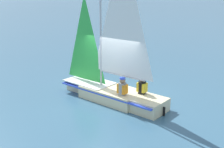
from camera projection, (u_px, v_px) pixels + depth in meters
name	position (u px, v px, depth m)	size (l,w,h in m)	color
ground_plane	(112.00, 100.00, 11.31)	(260.00, 260.00, 0.00)	#38607A
sailboat_main	(112.00, 79.00, 11.05)	(2.47, 4.75, 6.04)	beige
sailor_helm	(122.00, 91.00, 10.44)	(0.37, 0.40, 1.16)	black
sailor_crew	(142.00, 90.00, 10.60)	(0.37, 0.40, 1.16)	black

